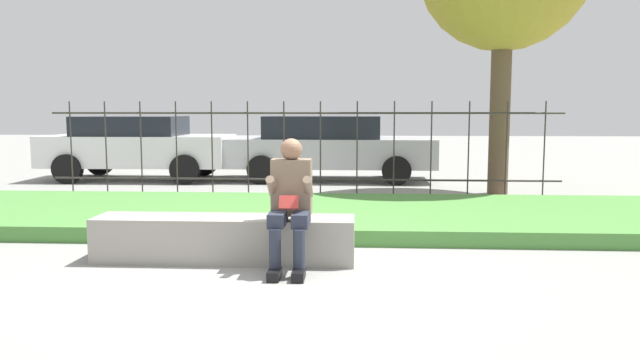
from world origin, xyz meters
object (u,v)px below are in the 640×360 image
object	(u,v)px
person_seated_reader	(290,199)
car_parked_center	(329,146)
car_parked_left	(138,146)
stone_bench	(225,241)

from	to	relation	value
person_seated_reader	car_parked_center	size ratio (longest dim) A/B	0.28
person_seated_reader	car_parked_left	world-z (taller)	car_parked_left
car_parked_left	stone_bench	bearing A→B (deg)	-64.98
stone_bench	car_parked_center	size ratio (longest dim) A/B	0.59
stone_bench	car_parked_left	size ratio (longest dim) A/B	0.66
stone_bench	car_parked_center	bearing A→B (deg)	84.50
stone_bench	car_parked_center	distance (m)	7.35
person_seated_reader	stone_bench	bearing A→B (deg)	157.11
car_parked_left	car_parked_center	world-z (taller)	car_parked_center
car_parked_center	stone_bench	bearing A→B (deg)	-94.80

